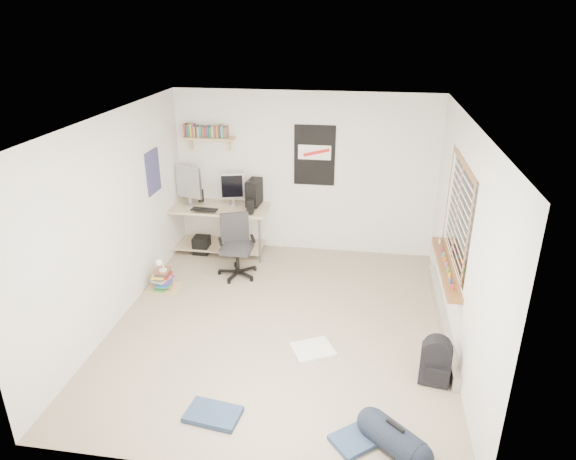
# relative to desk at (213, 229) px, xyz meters

# --- Properties ---
(floor) EXTENTS (4.00, 4.50, 0.01)m
(floor) POSITION_rel_desk_xyz_m (1.41, -1.96, -0.37)
(floor) COLOR gray
(floor) RESTS_ON ground
(ceiling) EXTENTS (4.00, 4.50, 0.01)m
(ceiling) POSITION_rel_desk_xyz_m (1.41, -1.96, 2.14)
(ceiling) COLOR white
(ceiling) RESTS_ON ground
(back_wall) EXTENTS (4.00, 0.01, 2.50)m
(back_wall) POSITION_rel_desk_xyz_m (1.41, 0.30, 0.89)
(back_wall) COLOR silver
(back_wall) RESTS_ON ground
(left_wall) EXTENTS (0.01, 4.50, 2.50)m
(left_wall) POSITION_rel_desk_xyz_m (-0.59, -1.96, 0.89)
(left_wall) COLOR silver
(left_wall) RESTS_ON ground
(right_wall) EXTENTS (0.01, 4.50, 2.50)m
(right_wall) POSITION_rel_desk_xyz_m (3.42, -1.96, 0.89)
(right_wall) COLOR silver
(right_wall) RESTS_ON ground
(desk) EXTENTS (1.83, 0.95, 0.80)m
(desk) POSITION_rel_desk_xyz_m (0.00, 0.00, 0.00)
(desk) COLOR #C6AC89
(desk) RESTS_ON floor
(monitor_left) EXTENTS (0.46, 0.25, 0.49)m
(monitor_left) POSITION_rel_desk_xyz_m (-0.34, -0.03, 0.68)
(monitor_left) COLOR #A7A8AC
(monitor_left) RESTS_ON desk
(monitor_right) EXTENTS (0.37, 0.18, 0.39)m
(monitor_right) POSITION_rel_desk_xyz_m (0.34, 0.04, 0.64)
(monitor_right) COLOR #B1B0B6
(monitor_right) RESTS_ON desk
(pc_tower) EXTENTS (0.21, 0.38, 0.39)m
(pc_tower) POSITION_rel_desk_xyz_m (0.67, 0.04, 0.63)
(pc_tower) COLOR black
(pc_tower) RESTS_ON desk
(keyboard) EXTENTS (0.40, 0.17, 0.02)m
(keyboard) POSITION_rel_desk_xyz_m (-0.02, -0.33, 0.45)
(keyboard) COLOR black
(keyboard) RESTS_ON desk
(speaker_left) EXTENTS (0.11, 0.11, 0.18)m
(speaker_left) POSITION_rel_desk_xyz_m (-0.19, 0.04, 0.53)
(speaker_left) COLOR black
(speaker_left) RESTS_ON desk
(speaker_right) EXTENTS (0.11, 0.11, 0.20)m
(speaker_right) POSITION_rel_desk_xyz_m (0.69, -0.33, 0.54)
(speaker_right) COLOR black
(speaker_right) RESTS_ON desk
(office_chair) EXTENTS (0.77, 0.77, 0.91)m
(office_chair) POSITION_rel_desk_xyz_m (0.59, -0.79, 0.12)
(office_chair) COLOR #272629
(office_chair) RESTS_ON floor
(wall_shelf) EXTENTS (0.80, 0.22, 0.24)m
(wall_shelf) POSITION_rel_desk_xyz_m (-0.04, 0.18, 1.42)
(wall_shelf) COLOR tan
(wall_shelf) RESTS_ON back_wall
(poster_back_wall) EXTENTS (0.62, 0.03, 0.92)m
(poster_back_wall) POSITION_rel_desk_xyz_m (1.56, 0.27, 1.19)
(poster_back_wall) COLOR black
(poster_back_wall) RESTS_ON back_wall
(poster_left_wall) EXTENTS (0.02, 0.42, 0.60)m
(poster_left_wall) POSITION_rel_desk_xyz_m (-0.57, -0.76, 1.14)
(poster_left_wall) COLOR navy
(poster_left_wall) RESTS_ON left_wall
(window) EXTENTS (0.10, 1.50, 1.26)m
(window) POSITION_rel_desk_xyz_m (3.36, -1.66, 1.08)
(window) COLOR brown
(window) RESTS_ON right_wall
(baseboard_heater) EXTENTS (0.08, 2.50, 0.18)m
(baseboard_heater) POSITION_rel_desk_xyz_m (3.37, -1.66, -0.28)
(baseboard_heater) COLOR #B7B2A8
(baseboard_heater) RESTS_ON floor
(backpack) EXTENTS (0.34, 0.29, 0.41)m
(backpack) POSITION_rel_desk_xyz_m (3.16, -2.75, -0.16)
(backpack) COLOR black
(backpack) RESTS_ON floor
(duffel_bag) EXTENTS (0.38, 0.38, 0.53)m
(duffel_bag) POSITION_rel_desk_xyz_m (2.71, -3.76, -0.22)
(duffel_bag) COLOR black
(duffel_bag) RESTS_ON floor
(tshirt) EXTENTS (0.56, 0.53, 0.04)m
(tshirt) POSITION_rel_desk_xyz_m (1.87, -2.44, -0.34)
(tshirt) COLOR silver
(tshirt) RESTS_ON floor
(jeans_a) EXTENTS (0.55, 0.39, 0.06)m
(jeans_a) POSITION_rel_desk_xyz_m (1.05, -3.61, -0.33)
(jeans_a) COLOR navy
(jeans_a) RESTS_ON floor
(jeans_b) EXTENTS (0.52, 0.51, 0.05)m
(jeans_b) POSITION_rel_desk_xyz_m (2.39, -3.71, -0.34)
(jeans_b) COLOR navy
(jeans_b) RESTS_ON floor
(book_stack) EXTENTS (0.47, 0.39, 0.31)m
(book_stack) POSITION_rel_desk_xyz_m (-0.34, -1.32, -0.21)
(book_stack) COLOR brown
(book_stack) RESTS_ON floor
(desk_lamp) EXTENTS (0.16, 0.21, 0.18)m
(desk_lamp) POSITION_rel_desk_xyz_m (-0.32, -1.34, 0.02)
(desk_lamp) COLOR white
(desk_lamp) RESTS_ON book_stack
(subwoofer) EXTENTS (0.24, 0.24, 0.27)m
(subwoofer) POSITION_rel_desk_xyz_m (-0.16, -0.15, -0.22)
(subwoofer) COLOR black
(subwoofer) RESTS_ON floor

